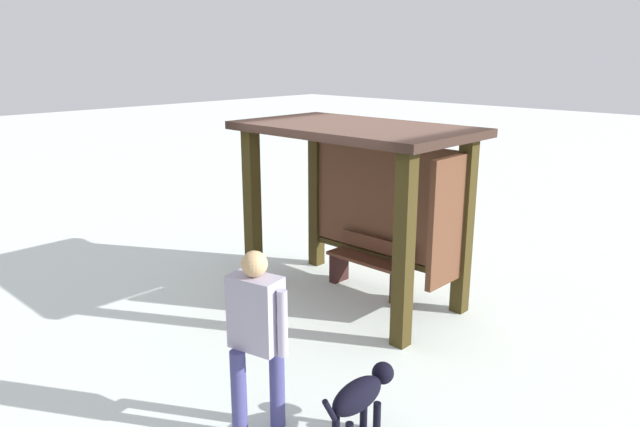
{
  "coord_description": "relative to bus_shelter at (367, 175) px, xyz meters",
  "views": [
    {
      "loc": [
        4.96,
        -5.88,
        3.33
      ],
      "look_at": [
        0.03,
        -0.68,
        1.37
      ],
      "focal_mm": 33.0,
      "sensor_mm": 36.0,
      "label": 1
    }
  ],
  "objects": [
    {
      "name": "ground_plane",
      "position": [
        -0.09,
        -0.18,
        -1.75
      ],
      "size": [
        60.0,
        60.0,
        0.0
      ],
      "primitive_type": "plane",
      "color": "white"
    },
    {
      "name": "bus_shelter",
      "position": [
        0.0,
        0.0,
        0.0
      ],
      "size": [
        3.11,
        1.8,
        2.43
      ],
      "color": "#372D12",
      "rests_on": "ground"
    },
    {
      "name": "bench_left_inside",
      "position": [
        -0.09,
        0.21,
        -1.38
      ],
      "size": [
        1.32,
        0.36,
        0.77
      ],
      "color": "#573020",
      "rests_on": "ground"
    },
    {
      "name": "person_walking",
      "position": [
        1.26,
        -3.05,
        -0.73
      ],
      "size": [
        0.65,
        0.5,
        1.73
      ],
      "color": "#ADA7BE",
      "rests_on": "ground"
    },
    {
      "name": "dog",
      "position": [
        2.0,
        -2.52,
        -1.31
      ],
      "size": [
        0.27,
        0.93,
        0.62
      ],
      "color": "black",
      "rests_on": "ground"
    }
  ]
}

